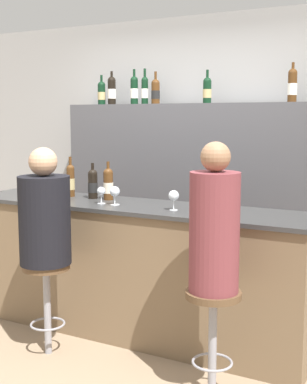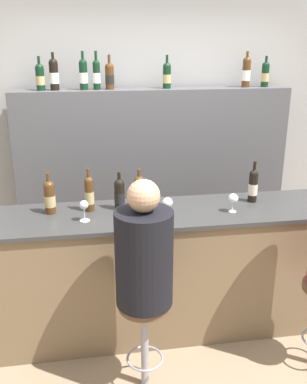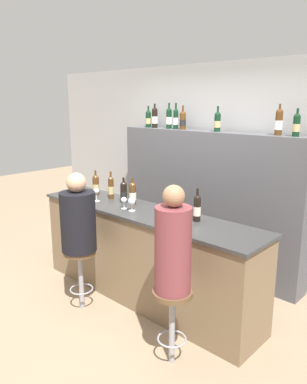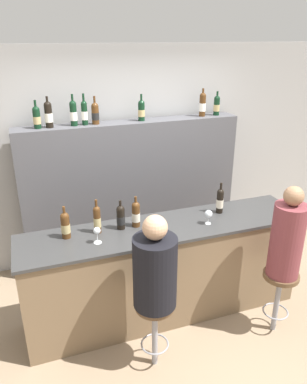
% 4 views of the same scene
% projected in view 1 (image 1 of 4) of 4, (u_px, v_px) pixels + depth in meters
% --- Properties ---
extents(ground_plane, '(16.00, 16.00, 0.00)m').
position_uv_depth(ground_plane, '(112.00, 346.00, 3.90)').
color(ground_plane, '#8C755B').
extents(wall_back, '(6.40, 0.05, 2.60)m').
position_uv_depth(wall_back, '(203.00, 154.00, 5.15)').
color(wall_back, '#9E9E9E').
rests_on(wall_back, ground_plane).
extents(bar_counter, '(2.78, 0.61, 1.01)m').
position_uv_depth(bar_counter, '(131.00, 269.00, 4.08)').
color(bar_counter, brown).
rests_on(bar_counter, ground_plane).
extents(back_bar_cabinet, '(2.60, 0.28, 1.77)m').
position_uv_depth(back_bar_cabinet, '(193.00, 199.00, 5.01)').
color(back_bar_cabinet, '#4C4C51').
rests_on(back_bar_cabinet, ground_plane).
extents(wine_bottle_counter_0, '(0.08, 0.08, 0.31)m').
position_uv_depth(wine_bottle_counter_0, '(43.00, 179.00, 4.51)').
color(wine_bottle_counter_0, '#4C2D14').
rests_on(wine_bottle_counter_0, bar_counter).
extents(wine_bottle_counter_1, '(0.07, 0.07, 0.33)m').
position_uv_depth(wine_bottle_counter_1, '(71.00, 180.00, 4.37)').
color(wine_bottle_counter_1, '#4C2D14').
rests_on(wine_bottle_counter_1, bar_counter).
extents(wine_bottle_counter_2, '(0.08, 0.08, 0.29)m').
position_uv_depth(wine_bottle_counter_2, '(93.00, 184.00, 4.27)').
color(wine_bottle_counter_2, black).
rests_on(wine_bottle_counter_2, bar_counter).
extents(wine_bottle_counter_3, '(0.08, 0.08, 0.30)m').
position_uv_depth(wine_bottle_counter_3, '(108.00, 184.00, 4.20)').
color(wine_bottle_counter_3, '#4C2D14').
rests_on(wine_bottle_counter_3, bar_counter).
extents(wine_bottle_counter_4, '(0.07, 0.07, 0.32)m').
position_uv_depth(wine_bottle_counter_4, '(213.00, 190.00, 3.78)').
color(wine_bottle_counter_4, black).
rests_on(wine_bottle_counter_4, bar_counter).
extents(wine_bottle_backbar_0, '(0.08, 0.08, 0.29)m').
position_uv_depth(wine_bottle_backbar_0, '(102.00, 93.00, 5.35)').
color(wine_bottle_backbar_0, black).
rests_on(wine_bottle_backbar_0, back_bar_cabinet).
extents(wine_bottle_backbar_1, '(0.08, 0.08, 0.33)m').
position_uv_depth(wine_bottle_backbar_1, '(112.00, 90.00, 5.29)').
color(wine_bottle_backbar_1, black).
rests_on(wine_bottle_backbar_1, back_bar_cabinet).
extents(wine_bottle_backbar_2, '(0.08, 0.08, 0.33)m').
position_uv_depth(wine_bottle_backbar_2, '(134.00, 90.00, 5.17)').
color(wine_bottle_backbar_2, black).
rests_on(wine_bottle_backbar_2, back_bar_cabinet).
extents(wine_bottle_backbar_3, '(0.07, 0.07, 0.34)m').
position_uv_depth(wine_bottle_backbar_3, '(145.00, 90.00, 5.11)').
color(wine_bottle_backbar_3, black).
rests_on(wine_bottle_backbar_3, back_bar_cabinet).
extents(wine_bottle_backbar_4, '(0.08, 0.08, 0.30)m').
position_uv_depth(wine_bottle_backbar_4, '(156.00, 91.00, 5.06)').
color(wine_bottle_backbar_4, '#4C2D14').
rests_on(wine_bottle_backbar_4, back_bar_cabinet).
extents(wine_bottle_backbar_5, '(0.08, 0.08, 0.30)m').
position_uv_depth(wine_bottle_backbar_5, '(207.00, 90.00, 4.81)').
color(wine_bottle_backbar_5, black).
rests_on(wine_bottle_backbar_5, back_bar_cabinet).
extents(wine_bottle_backbar_6, '(0.08, 0.08, 0.33)m').
position_uv_depth(wine_bottle_backbar_6, '(292.00, 85.00, 4.45)').
color(wine_bottle_backbar_6, '#4C2D14').
rests_on(wine_bottle_backbar_6, back_bar_cabinet).
extents(wine_glass_0, '(0.07, 0.07, 0.15)m').
position_uv_depth(wine_glass_0, '(52.00, 185.00, 4.23)').
color(wine_glass_0, silver).
rests_on(wine_glass_0, bar_counter).
extents(wine_glass_1, '(0.06, 0.06, 0.13)m').
position_uv_depth(wine_glass_1, '(101.00, 192.00, 4.02)').
color(wine_glass_1, silver).
rests_on(wine_glass_1, bar_counter).
extents(wine_glass_2, '(0.08, 0.08, 0.14)m').
position_uv_depth(wine_glass_2, '(115.00, 192.00, 3.96)').
color(wine_glass_2, silver).
rests_on(wine_glass_2, bar_counter).
extents(wine_glass_3, '(0.07, 0.07, 0.14)m').
position_uv_depth(wine_glass_3, '(174.00, 196.00, 3.73)').
color(wine_glass_3, silver).
rests_on(wine_glass_3, bar_counter).
extents(bar_stool_left, '(0.33, 0.33, 0.65)m').
position_uv_depth(bar_stool_left, '(47.00, 285.00, 3.71)').
color(bar_stool_left, gray).
rests_on(bar_stool_left, ground_plane).
extents(guest_seated_left, '(0.35, 0.35, 0.80)m').
position_uv_depth(guest_seated_left, '(45.00, 215.00, 3.64)').
color(guest_seated_left, black).
rests_on(guest_seated_left, bar_stool_left).
extents(bar_stool_right, '(0.33, 0.33, 0.65)m').
position_uv_depth(bar_stool_right, '(213.00, 316.00, 3.12)').
color(bar_stool_right, gray).
rests_on(bar_stool_right, ground_plane).
extents(guest_seated_right, '(0.29, 0.29, 0.87)m').
position_uv_depth(guest_seated_right, '(214.00, 227.00, 3.05)').
color(guest_seated_right, brown).
rests_on(guest_seated_right, bar_stool_right).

